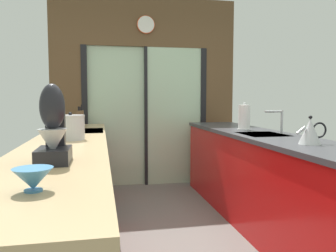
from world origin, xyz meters
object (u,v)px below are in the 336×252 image
at_px(knife_block, 80,118).
at_px(kettle, 310,131).
at_px(stock_pot, 71,127).
at_px(oven_range, 77,174).
at_px(mixing_bowl, 33,179).
at_px(stand_mixer, 53,133).
at_px(paper_towel_roll, 244,118).

bearing_deg(knife_block, kettle, -48.23).
relative_size(knife_block, stock_pot, 1.16).
bearing_deg(oven_range, knife_block, 88.10).
bearing_deg(stock_pot, knife_block, 90.00).
relative_size(mixing_bowl, stock_pot, 0.63).
height_order(mixing_bowl, kettle, kettle).
bearing_deg(oven_range, stand_mixer, -89.42).
height_order(mixing_bowl, paper_towel_roll, paper_towel_roll).
xyz_separation_m(stand_mixer, kettle, (1.78, 0.38, -0.06)).
relative_size(knife_block, paper_towel_roll, 0.90).
bearing_deg(oven_range, stock_pot, -88.67).
distance_m(oven_range, mixing_bowl, 2.43).
xyz_separation_m(knife_block, kettle, (1.78, -2.00, -0.00)).
xyz_separation_m(mixing_bowl, kettle, (1.78, 0.94, 0.05)).
distance_m(oven_range, paper_towel_roll, 1.92).
relative_size(knife_block, kettle, 1.07).
bearing_deg(kettle, knife_block, 131.77).
bearing_deg(kettle, stand_mixer, -168.06).
xyz_separation_m(knife_block, paper_towel_roll, (1.78, -0.83, 0.03)).
height_order(mixing_bowl, knife_block, knife_block).
distance_m(mixing_bowl, stand_mixer, 0.57).
relative_size(oven_range, stand_mixer, 2.19).
bearing_deg(paper_towel_roll, stock_pot, -163.64).
relative_size(oven_range, knife_block, 3.39).
xyz_separation_m(oven_range, stock_pot, (0.02, -0.79, 0.57)).
bearing_deg(stand_mixer, oven_range, 90.58).
distance_m(oven_range, stock_pot, 0.98).
xyz_separation_m(kettle, paper_towel_roll, (-0.00, 1.17, 0.04)).
bearing_deg(knife_block, mixing_bowl, -90.00).
bearing_deg(stand_mixer, kettle, 11.94).
distance_m(knife_block, paper_towel_roll, 1.96).
bearing_deg(stand_mixer, mixing_bowl, -90.00).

